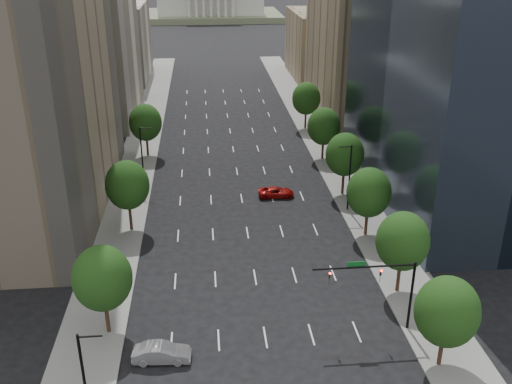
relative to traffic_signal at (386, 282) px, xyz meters
name	(u,v)px	position (x,y,z in m)	size (l,w,h in m)	color
sidewalk_left	(127,202)	(-26.03, 30.00, -5.10)	(6.00, 200.00, 0.15)	slate
sidewalk_right	(353,194)	(4.97, 30.00, -5.10)	(6.00, 200.00, 0.15)	slate
midrise_cream_left	(92,25)	(-35.53, 73.00, 12.33)	(14.00, 30.00, 35.00)	beige
filler_left	(118,42)	(-35.53, 106.00, 3.83)	(14.00, 26.00, 18.00)	beige
parking_tan_right	(355,37)	(14.47, 70.00, 9.83)	(14.00, 30.00, 30.00)	#8C7759
filler_right	(320,45)	(14.47, 103.00, 2.83)	(14.00, 26.00, 16.00)	#8C7759
tree_right_0	(447,312)	(3.47, -5.00, 0.22)	(5.20, 5.20, 8.39)	#382316
tree_right_1	(403,241)	(3.47, 6.00, 0.58)	(5.20, 5.20, 8.75)	#382316
tree_right_2	(369,193)	(3.47, 18.00, 0.43)	(5.20, 5.20, 8.61)	#382316
tree_right_3	(345,155)	(3.47, 30.00, 0.72)	(5.20, 5.20, 8.89)	#382316
tree_right_4	(324,126)	(3.47, 44.00, 0.29)	(5.20, 5.20, 8.46)	#382316
tree_right_5	(306,99)	(3.47, 60.00, 0.58)	(5.20, 5.20, 8.75)	#382316
tree_left_0	(102,278)	(-24.53, 2.00, 0.58)	(5.20, 5.20, 8.75)	#382316
tree_left_1	(127,185)	(-24.53, 22.00, 0.79)	(5.20, 5.20, 8.97)	#382316
tree_left_2	(145,123)	(-24.53, 48.00, 0.50)	(5.20, 5.20, 8.68)	#382316
streetlight_rn	(349,176)	(2.91, 25.00, -0.33)	(1.70, 0.20, 9.00)	black
streetlight_ls	(86,384)	(-23.96, -10.00, -0.33)	(1.70, 0.20, 9.00)	black
streetlight_ln	(142,156)	(-23.96, 35.00, -0.33)	(1.70, 0.20, 9.00)	black
traffic_signal	(386,282)	(0.00, 0.00, 0.00)	(9.12, 0.40, 7.38)	black
foothills	(238,12)	(24.14, 569.40, -42.95)	(720.00, 413.00, 263.00)	brown
car_silver	(162,353)	(-19.53, -2.27, -4.37)	(1.70, 4.89, 1.61)	#97979C
car_red_far	(276,192)	(-5.77, 30.14, -4.49)	(2.25, 4.88, 1.36)	#990D0B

